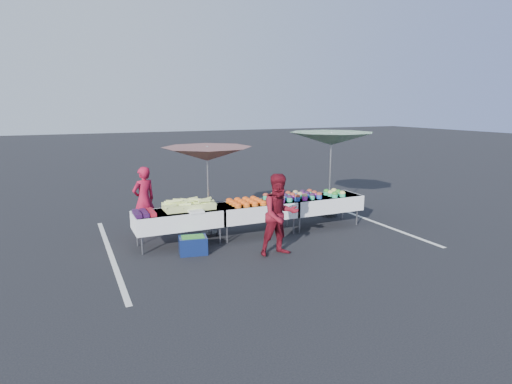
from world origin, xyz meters
name	(u,v)px	position (x,y,z in m)	size (l,w,h in m)	color
ground	(256,234)	(0.00, 0.00, 0.00)	(80.00, 80.00, 0.00)	black
stripe_left	(111,254)	(-3.20, 0.00, 0.00)	(0.10, 5.00, 0.00)	silver
stripe_right	(367,219)	(3.20, 0.00, 0.00)	(0.10, 5.00, 0.00)	silver
table_left	(178,218)	(-1.80, 0.00, 0.58)	(1.86, 0.81, 0.75)	white
table_center	(256,210)	(0.00, 0.00, 0.58)	(1.86, 0.81, 0.75)	white
table_right	(323,203)	(1.80, 0.00, 0.58)	(1.86, 0.81, 0.75)	white
berry_punnets	(144,213)	(-2.51, -0.06, 0.79)	(0.40, 0.54, 0.08)	black
corn_pile	(189,205)	(-1.54, 0.04, 0.84)	(1.16, 0.57, 0.26)	#C2D86F
plastic_bags	(196,211)	(-1.50, -0.30, 0.78)	(0.30, 0.25, 0.05)	white
carrot_bowls	(246,202)	(-0.25, -0.01, 0.80)	(0.75, 0.69, 0.11)	#D76017
potato_cups	(293,196)	(0.95, 0.00, 0.83)	(1.34, 0.58, 0.16)	#234BA7
bean_baskets	(334,193)	(2.06, -0.10, 0.82)	(0.36, 0.50, 0.15)	#2BAD75
vendor	(144,200)	(-2.28, 1.25, 0.78)	(0.57, 0.37, 1.55)	maroon
customer	(280,215)	(-0.13, -1.42, 0.81)	(0.79, 0.62, 1.63)	maroon
umbrella_left	(207,155)	(-1.00, 0.40, 1.85)	(2.47, 2.47, 2.05)	black
umbrella_right	(331,139)	(2.50, 0.75, 2.05)	(2.83, 2.83, 2.26)	black
storage_bin	(193,245)	(-1.68, -0.65, 0.18)	(0.61, 0.49, 0.36)	#0E1B47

